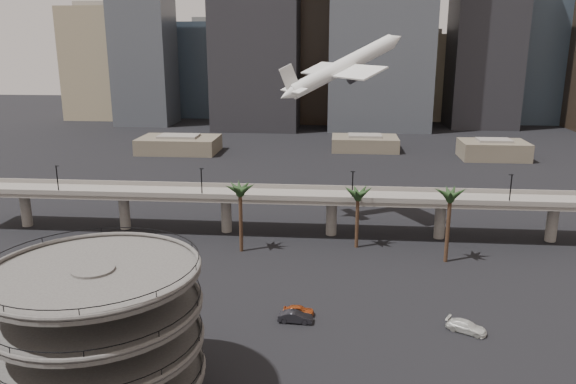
# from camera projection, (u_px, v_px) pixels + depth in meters

# --- Properties ---
(parking_ramp) EXTENTS (22.20, 22.20, 17.35)m
(parking_ramp) POSITION_uv_depth(u_px,v_px,m) (98.00, 325.00, 59.39)
(parking_ramp) COLOR #454340
(parking_ramp) RESTS_ON ground
(overpass) EXTENTS (130.00, 9.30, 14.70)m
(overpass) POSITION_uv_depth(u_px,v_px,m) (278.00, 199.00, 115.68)
(overpass) COLOR slate
(overpass) RESTS_ON ground
(palm_trees) EXTENTS (42.40, 10.40, 14.00)m
(palm_trees) POSITION_uv_depth(u_px,v_px,m) (348.00, 195.00, 103.47)
(palm_trees) COLOR #412A1B
(palm_trees) RESTS_ON ground
(low_buildings) EXTENTS (135.00, 27.50, 6.80)m
(low_buildings) POSITION_uv_depth(u_px,v_px,m) (323.00, 145.00, 200.23)
(low_buildings) COLOR brown
(low_buildings) RESTS_ON ground
(skyline) EXTENTS (269.00, 86.00, 123.34)m
(skyline) POSITION_uv_depth(u_px,v_px,m) (347.00, 27.00, 260.48)
(skyline) COLOR gray
(skyline) RESTS_ON ground
(airborne_jet) EXTENTS (28.31, 27.06, 15.47)m
(airborne_jet) POSITION_uv_depth(u_px,v_px,m) (343.00, 67.00, 120.51)
(airborne_jet) COLOR silver
(airborne_jet) RESTS_ON ground
(car_a) EXTENTS (4.53, 1.86, 1.54)m
(car_a) POSITION_uv_depth(u_px,v_px,m) (299.00, 310.00, 82.11)
(car_a) COLOR #A44217
(car_a) RESTS_ON ground
(car_b) EXTENTS (5.04, 1.94, 1.64)m
(car_b) POSITION_uv_depth(u_px,v_px,m) (295.00, 317.00, 80.06)
(car_b) COLOR black
(car_b) RESTS_ON ground
(car_c) EXTENTS (5.91, 4.58, 1.60)m
(car_c) POSITION_uv_depth(u_px,v_px,m) (466.00, 327.00, 77.38)
(car_c) COLOR silver
(car_c) RESTS_ON ground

